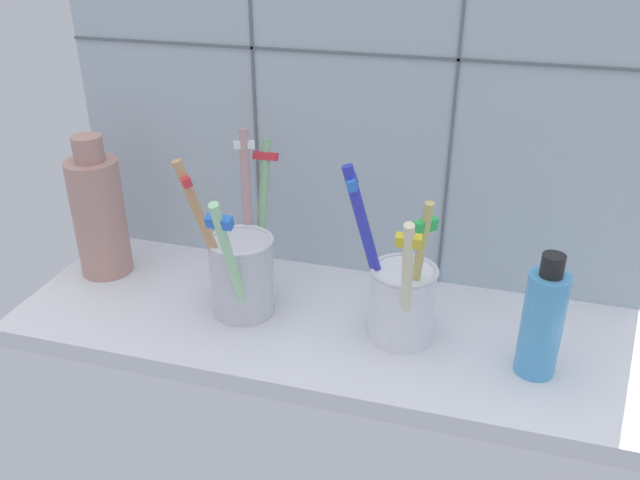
% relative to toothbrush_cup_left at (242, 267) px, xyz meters
% --- Properties ---
extents(counter_slab, '(0.64, 0.22, 0.02)m').
position_rel_toothbrush_cup_left_xyz_m(counter_slab, '(0.08, 0.00, -0.06)').
color(counter_slab, silver).
rests_on(counter_slab, ground).
extents(tile_wall_back, '(0.64, 0.02, 0.45)m').
position_rel_toothbrush_cup_left_xyz_m(tile_wall_back, '(0.08, 0.12, 0.15)').
color(tile_wall_back, '#B2C1CC').
rests_on(tile_wall_back, ground).
extents(toothbrush_cup_left, '(0.08, 0.15, 0.18)m').
position_rel_toothbrush_cup_left_xyz_m(toothbrush_cup_left, '(0.00, 0.00, 0.00)').
color(toothbrush_cup_left, silver).
rests_on(toothbrush_cup_left, counter_slab).
extents(toothbrush_cup_right, '(0.09, 0.09, 0.18)m').
position_rel_toothbrush_cup_left_xyz_m(toothbrush_cup_right, '(0.17, -0.00, -0.01)').
color(toothbrush_cup_right, white).
rests_on(toothbrush_cup_right, counter_slab).
extents(ceramic_vase, '(0.06, 0.06, 0.16)m').
position_rel_toothbrush_cup_left_xyz_m(ceramic_vase, '(-0.19, 0.03, 0.02)').
color(ceramic_vase, tan).
rests_on(ceramic_vase, counter_slab).
extents(soap_bottle, '(0.04, 0.04, 0.12)m').
position_rel_toothbrush_cup_left_xyz_m(soap_bottle, '(0.30, -0.02, 0.00)').
color(soap_bottle, '#53A7E2').
rests_on(soap_bottle, counter_slab).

